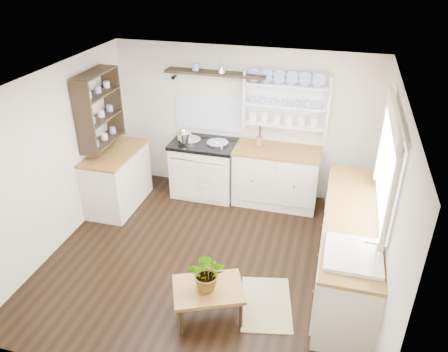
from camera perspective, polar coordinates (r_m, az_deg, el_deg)
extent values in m
cube|color=black|center=(5.74, -2.10, -10.68)|extent=(4.00, 3.80, 0.01)
cube|color=beige|center=(6.75, 2.51, 7.01)|extent=(4.00, 0.02, 2.30)
cube|color=beige|center=(4.94, 20.45, -3.53)|extent=(0.02, 3.80, 2.30)
cube|color=beige|center=(5.95, -21.06, 1.91)|extent=(0.02, 3.80, 2.30)
cube|color=white|center=(4.64, -2.60, 11.91)|extent=(4.00, 3.80, 0.01)
cube|color=white|center=(4.90, 20.59, 0.90)|extent=(0.04, 1.40, 1.00)
cube|color=white|center=(4.90, 20.36, 0.93)|extent=(0.02, 1.50, 1.10)
cube|color=beige|center=(4.68, 21.30, 7.26)|extent=(0.04, 1.55, 0.18)
cube|color=#EFE6CF|center=(6.89, -2.58, 0.82)|extent=(0.96, 0.62, 0.84)
cube|color=black|center=(6.70, -2.66, 4.21)|extent=(1.00, 0.66, 0.05)
cylinder|color=silver|center=(6.75, -4.46, 4.71)|extent=(0.33, 0.33, 0.03)
cylinder|color=silver|center=(6.62, -0.84, 4.32)|extent=(0.33, 0.33, 0.03)
cylinder|color=silver|center=(6.45, -3.58, 1.98)|extent=(0.86, 0.02, 0.02)
cube|color=beige|center=(6.69, 6.81, -0.12)|extent=(1.25, 0.60, 0.88)
cube|color=brown|center=(6.49, 7.04, 3.29)|extent=(1.27, 0.63, 0.04)
cube|color=beige|center=(5.39, 15.93, -9.02)|extent=(0.60, 2.40, 0.88)
cube|color=brown|center=(5.14, 16.58, -5.11)|extent=(0.62, 2.43, 0.04)
cube|color=white|center=(4.57, 16.34, -11.02)|extent=(0.55, 0.60, 0.28)
cylinder|color=silver|center=(4.47, 19.27, -9.31)|extent=(0.02, 0.02, 0.22)
cube|color=beige|center=(6.77, -13.75, -0.40)|extent=(0.60, 1.10, 0.88)
cube|color=brown|center=(6.58, -14.18, 2.95)|extent=(0.62, 1.13, 0.04)
cube|color=white|center=(6.49, 8.22, 9.61)|extent=(1.20, 0.03, 0.90)
cube|color=white|center=(6.41, 8.11, 9.36)|extent=(1.20, 0.22, 0.02)
cylinder|color=navy|center=(6.33, 8.29, 11.69)|extent=(0.20, 0.02, 0.20)
cube|color=black|center=(6.48, -1.15, 13.29)|extent=(1.50, 0.24, 0.04)
cone|color=black|center=(6.78, -6.39, 12.84)|extent=(0.06, 0.20, 0.06)
cone|color=black|center=(6.43, 4.73, 12.06)|extent=(0.06, 0.20, 0.06)
cube|color=black|center=(6.40, -16.01, 8.49)|extent=(0.28, 0.80, 1.05)
cylinder|color=#A35D3B|center=(6.57, 4.59, 4.60)|extent=(0.11, 0.11, 0.12)
cube|color=brown|center=(4.75, -2.08, -14.58)|extent=(0.88, 0.77, 0.04)
cylinder|color=black|center=(4.73, -5.74, -18.39)|extent=(0.04, 0.04, 0.36)
cylinder|color=black|center=(5.03, -6.01, -14.89)|extent=(0.04, 0.04, 0.36)
cylinder|color=black|center=(4.78, 2.22, -17.67)|extent=(0.04, 0.04, 0.36)
cylinder|color=black|center=(5.07, 1.35, -14.26)|extent=(0.04, 0.04, 0.36)
imported|color=#3F7233|center=(4.60, -2.13, -12.45)|extent=(0.45, 0.41, 0.43)
cube|color=olive|center=(5.15, 5.52, -16.29)|extent=(0.71, 0.94, 0.02)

